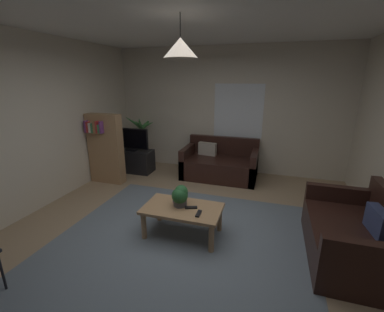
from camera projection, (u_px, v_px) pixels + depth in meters
The scene contains 20 objects.
floor at pixel (185, 236), 3.49m from camera, with size 5.06×5.63×0.02m, color #9E8466.
rug at pixel (180, 244), 3.31m from camera, with size 3.29×3.10×0.01m, color slate.
wall_back at pixel (227, 111), 5.69m from camera, with size 5.18×0.06×2.73m, color beige.
wall_left at pixel (23, 126), 3.84m from camera, with size 0.06×5.63×2.73m, color beige.
ceiling at pixel (183, 10), 2.70m from camera, with size 5.06×5.63×0.02m, color white.
window_pane at pixel (238, 111), 5.58m from camera, with size 1.06×0.01×1.16m, color white.
couch_under_window at pixel (220, 165), 5.52m from camera, with size 1.55×0.89×0.82m.
couch_right_side at pixel (354, 238), 2.98m from camera, with size 0.89×1.45×0.82m.
coffee_table at pixel (182, 212), 3.43m from camera, with size 1.04×0.60×0.41m.
book_on_table_0 at pixel (179, 203), 3.50m from camera, with size 0.13×0.09×0.02m, color #2D4C8C.
book_on_table_1 at pixel (179, 202), 3.50m from camera, with size 0.14×0.11×0.03m, color #72387F.
book_on_table_2 at pixel (179, 200), 3.49m from camera, with size 0.13×0.12×0.03m, color #2D4C8C.
remote_on_table_0 at pixel (191, 207), 3.38m from camera, with size 0.05×0.16×0.02m, color black.
remote_on_table_1 at pixel (199, 214), 3.23m from camera, with size 0.05×0.16×0.02m, color black.
potted_plant_on_table at pixel (180, 195), 3.41m from camera, with size 0.22×0.23×0.29m.
tv_stand at pixel (133, 161), 5.88m from camera, with size 0.90×0.44×0.50m, color black.
tv at pixel (131, 139), 5.71m from camera, with size 0.81×0.16×0.50m.
potted_palm_corner at pixel (143, 144), 6.29m from camera, with size 0.70×0.85×1.27m.
bookshelf_corner at pixel (105, 148), 5.14m from camera, with size 0.70×0.31×1.40m.
pendant_lamp at pixel (180, 48), 2.84m from camera, with size 0.39×0.39×0.46m.
Camera 1 is at (1.01, -2.86, 2.05)m, focal length 23.99 mm.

